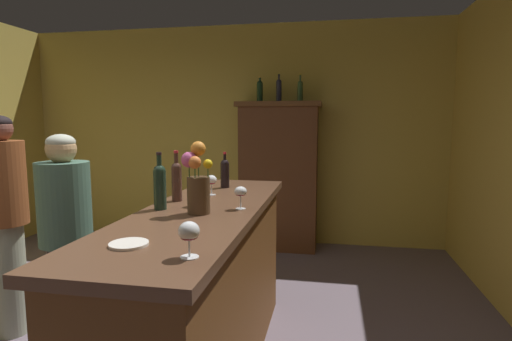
{
  "coord_description": "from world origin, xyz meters",
  "views": [
    {
      "loc": [
        1.33,
        -1.95,
        1.58
      ],
      "look_at": [
        0.8,
        0.87,
        1.22
      ],
      "focal_mm": 28.42,
      "sensor_mm": 36.0,
      "label": 1
    }
  ],
  "objects_px": {
    "wine_bottle_chardonnay": "(225,172)",
    "patron_redhead": "(66,236)",
    "display_bottle_midleft": "(279,89)",
    "flower_arrangement": "(197,182)",
    "display_bottle_center": "(300,90)",
    "wine_glass_mid": "(198,190)",
    "wine_glass_rear": "(189,233)",
    "wine_bottle_pinot": "(177,179)",
    "patron_in_navy": "(5,215)",
    "bar_counter": "(204,294)",
    "wine_glass_front": "(241,193)",
    "display_bottle_left": "(260,90)",
    "display_cabinet": "(279,173)",
    "wine_bottle_rose": "(160,184)",
    "wine_glass_spare": "(211,181)"
  },
  "relations": [
    {
      "from": "wine_bottle_rose",
      "to": "wine_glass_rear",
      "type": "distance_m",
      "value": 0.88
    },
    {
      "from": "wine_bottle_rose",
      "to": "wine_glass_rear",
      "type": "relative_size",
      "value": 2.38
    },
    {
      "from": "display_cabinet",
      "to": "wine_glass_rear",
      "type": "relative_size",
      "value": 12.96
    },
    {
      "from": "wine_bottle_rose",
      "to": "display_bottle_midleft",
      "type": "height_order",
      "value": "display_bottle_midleft"
    },
    {
      "from": "display_bottle_left",
      "to": "wine_bottle_rose",
      "type": "bearing_deg",
      "value": -91.97
    },
    {
      "from": "display_bottle_left",
      "to": "display_bottle_midleft",
      "type": "xyz_separation_m",
      "value": [
        0.23,
        0.0,
        0.01
      ]
    },
    {
      "from": "flower_arrangement",
      "to": "wine_glass_mid",
      "type": "bearing_deg",
      "value": 107.77
    },
    {
      "from": "bar_counter",
      "to": "patron_redhead",
      "type": "height_order",
      "value": "patron_redhead"
    },
    {
      "from": "display_cabinet",
      "to": "patron_in_navy",
      "type": "height_order",
      "value": "display_cabinet"
    },
    {
      "from": "wine_bottle_chardonnay",
      "to": "wine_glass_rear",
      "type": "height_order",
      "value": "wine_bottle_chardonnay"
    },
    {
      "from": "bar_counter",
      "to": "wine_glass_front",
      "type": "xyz_separation_m",
      "value": [
        0.23,
        0.01,
        0.63
      ]
    },
    {
      "from": "wine_glass_front",
      "to": "display_bottle_midleft",
      "type": "distance_m",
      "value": 2.75
    },
    {
      "from": "flower_arrangement",
      "to": "patron_redhead",
      "type": "relative_size",
      "value": 0.27
    },
    {
      "from": "wine_glass_front",
      "to": "display_bottle_left",
      "type": "distance_m",
      "value": 2.77
    },
    {
      "from": "display_bottle_midleft",
      "to": "patron_redhead",
      "type": "height_order",
      "value": "display_bottle_midleft"
    },
    {
      "from": "bar_counter",
      "to": "wine_glass_mid",
      "type": "xyz_separation_m",
      "value": [
        -0.04,
        0.05,
        0.63
      ]
    },
    {
      "from": "wine_glass_spare",
      "to": "display_bottle_left",
      "type": "distance_m",
      "value": 2.37
    },
    {
      "from": "wine_glass_mid",
      "to": "bar_counter",
      "type": "bearing_deg",
      "value": -47.79
    },
    {
      "from": "wine_glass_mid",
      "to": "display_bottle_center",
      "type": "xyz_separation_m",
      "value": [
        0.39,
        2.6,
        0.77
      ]
    },
    {
      "from": "display_bottle_left",
      "to": "display_bottle_center",
      "type": "height_order",
      "value": "display_bottle_center"
    },
    {
      "from": "bar_counter",
      "to": "wine_glass_front",
      "type": "distance_m",
      "value": 0.67
    },
    {
      "from": "wine_bottle_pinot",
      "to": "display_bottle_left",
      "type": "bearing_deg",
      "value": 87.89
    },
    {
      "from": "wine_glass_mid",
      "to": "display_bottle_left",
      "type": "distance_m",
      "value": 2.72
    },
    {
      "from": "display_cabinet",
      "to": "display_bottle_midleft",
      "type": "xyz_separation_m",
      "value": [
        -0.01,
        0.0,
        1.01
      ]
    },
    {
      "from": "wine_bottle_rose",
      "to": "display_bottle_left",
      "type": "height_order",
      "value": "display_bottle_left"
    },
    {
      "from": "wine_bottle_rose",
      "to": "wine_bottle_chardonnay",
      "type": "height_order",
      "value": "wine_bottle_rose"
    },
    {
      "from": "wine_glass_front",
      "to": "patron_in_navy",
      "type": "bearing_deg",
      "value": 172.5
    },
    {
      "from": "wine_bottle_rose",
      "to": "patron_in_navy",
      "type": "xyz_separation_m",
      "value": [
        -1.35,
        0.33,
        -0.32
      ]
    },
    {
      "from": "wine_glass_front",
      "to": "patron_in_navy",
      "type": "height_order",
      "value": "patron_in_navy"
    },
    {
      "from": "wine_glass_front",
      "to": "flower_arrangement",
      "type": "relative_size",
      "value": 0.33
    },
    {
      "from": "wine_glass_rear",
      "to": "display_cabinet",
      "type": "bearing_deg",
      "value": 91.93
    },
    {
      "from": "display_bottle_midleft",
      "to": "flower_arrangement",
      "type": "bearing_deg",
      "value": -91.64
    },
    {
      "from": "bar_counter",
      "to": "display_bottle_center",
      "type": "height_order",
      "value": "display_bottle_center"
    },
    {
      "from": "wine_bottle_chardonnay",
      "to": "wine_bottle_pinot",
      "type": "relative_size",
      "value": 0.85
    },
    {
      "from": "flower_arrangement",
      "to": "display_bottle_center",
      "type": "distance_m",
      "value": 2.89
    },
    {
      "from": "wine_glass_mid",
      "to": "patron_redhead",
      "type": "xyz_separation_m",
      "value": [
        -0.94,
        0.06,
        -0.35
      ]
    },
    {
      "from": "wine_glass_rear",
      "to": "patron_redhead",
      "type": "bearing_deg",
      "value": 142.01
    },
    {
      "from": "wine_glass_rear",
      "to": "wine_bottle_pinot",
      "type": "bearing_deg",
      "value": 113.96
    },
    {
      "from": "wine_bottle_chardonnay",
      "to": "patron_redhead",
      "type": "relative_size",
      "value": 0.18
    },
    {
      "from": "display_bottle_center",
      "to": "patron_in_navy",
      "type": "relative_size",
      "value": 0.2
    },
    {
      "from": "wine_glass_front",
      "to": "patron_redhead",
      "type": "height_order",
      "value": "patron_redhead"
    },
    {
      "from": "flower_arrangement",
      "to": "display_bottle_left",
      "type": "distance_m",
      "value": 2.88
    },
    {
      "from": "patron_in_navy",
      "to": "wine_glass_spare",
      "type": "bearing_deg",
      "value": -1.19
    },
    {
      "from": "flower_arrangement",
      "to": "display_bottle_center",
      "type": "relative_size",
      "value": 1.22
    },
    {
      "from": "flower_arrangement",
      "to": "display_bottle_midleft",
      "type": "relative_size",
      "value": 1.22
    },
    {
      "from": "wine_bottle_chardonnay",
      "to": "patron_redhead",
      "type": "bearing_deg",
      "value": -146.22
    },
    {
      "from": "wine_bottle_rose",
      "to": "display_bottle_left",
      "type": "xyz_separation_m",
      "value": [
        0.09,
        2.73,
        0.72
      ]
    },
    {
      "from": "patron_redhead",
      "to": "patron_in_navy",
      "type": "height_order",
      "value": "patron_in_navy"
    },
    {
      "from": "bar_counter",
      "to": "wine_glass_spare",
      "type": "height_order",
      "value": "wine_glass_spare"
    },
    {
      "from": "wine_glass_front",
      "to": "flower_arrangement",
      "type": "height_order",
      "value": "flower_arrangement"
    }
  ]
}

